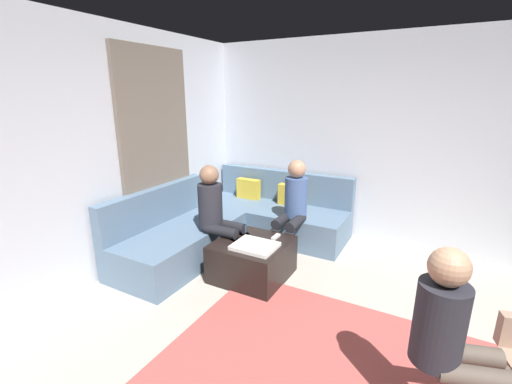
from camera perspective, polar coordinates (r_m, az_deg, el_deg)
name	(u,v)px	position (r m, az deg, el deg)	size (l,w,h in m)	color
wall_back	(421,145)	(4.76, 25.81, 7.02)	(6.00, 0.12, 2.70)	silver
wall_left	(46,164)	(3.69, -31.65, 3.99)	(0.12, 6.00, 2.70)	silver
curtain_panel	(157,154)	(4.41, -16.16, 6.06)	(0.06, 1.10, 2.50)	#726659
sectional_couch	(236,224)	(4.65, -3.43, -5.27)	(2.10, 2.55, 0.87)	slate
ottoman	(252,259)	(3.85, -0.63, -11.13)	(0.76, 0.76, 0.42)	black
folded_blanket	(255,246)	(3.61, -0.18, -9.01)	(0.44, 0.36, 0.04)	white
coffee_mug	(243,228)	(3.98, -2.14, -6.09)	(0.08, 0.08, 0.10)	#334C72
game_remote	(276,237)	(3.86, 3.33, -7.46)	(0.05, 0.15, 0.02)	white
person_on_couch_back	(293,205)	(4.22, 6.14, -2.14)	(0.30, 0.60, 1.20)	black
person_on_couch_side	(217,212)	(3.96, -6.45, -3.41)	(0.60, 0.30, 1.20)	black
person_on_armchair	(455,336)	(2.40, 30.31, -20.01)	(0.61, 0.41, 1.18)	brown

